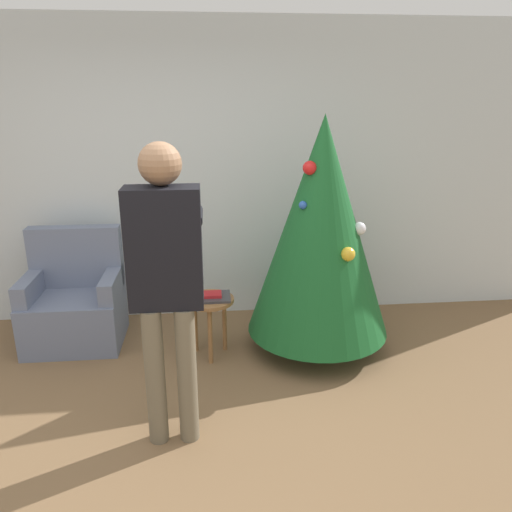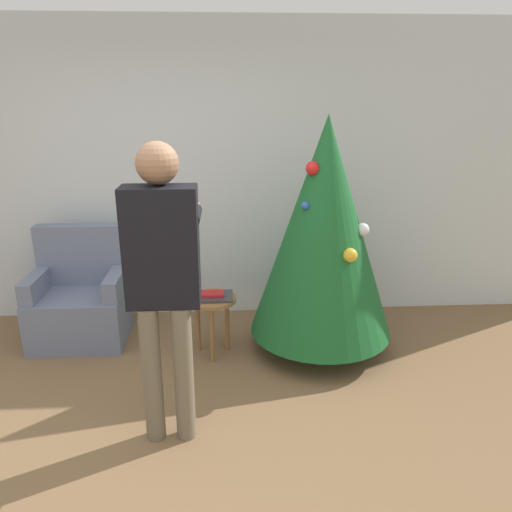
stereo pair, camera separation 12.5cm
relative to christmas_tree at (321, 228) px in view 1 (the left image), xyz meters
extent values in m
plane|color=brown|center=(-1.27, -1.39, -1.05)|extent=(14.00, 14.00, 0.00)
cube|color=silver|center=(-1.27, 0.84, 0.30)|extent=(8.00, 0.06, 2.70)
cylinder|color=brown|center=(0.00, 0.00, -0.96)|extent=(0.10, 0.10, 0.18)
cone|color=#195B28|center=(0.00, 0.00, 0.00)|extent=(1.16, 1.16, 1.75)
sphere|color=white|center=(0.28, -0.11, 0.02)|extent=(0.10, 0.10, 0.10)
sphere|color=#2856B2|center=(-0.18, -0.14, 0.22)|extent=(0.06, 0.06, 0.06)
sphere|color=red|center=(-0.12, -0.08, 0.49)|extent=(0.11, 0.11, 0.11)
sphere|color=gold|center=(0.14, -0.31, -0.12)|extent=(0.11, 0.11, 0.11)
cube|color=slate|center=(-2.05, 0.28, -0.83)|extent=(0.78, 0.64, 0.44)
cube|color=slate|center=(-2.05, 0.53, -0.34)|extent=(0.78, 0.14, 0.54)
cube|color=slate|center=(-2.38, 0.28, -0.52)|extent=(0.12, 0.58, 0.18)
cube|color=slate|center=(-1.71, 0.28, -0.52)|extent=(0.12, 0.58, 0.18)
cylinder|color=#6B604C|center=(-1.23, -1.08, -0.61)|extent=(0.12, 0.12, 0.88)
cylinder|color=#6B604C|center=(-1.04, -1.08, -0.61)|extent=(0.12, 0.12, 0.88)
cube|color=black|center=(-1.13, -1.02, 0.18)|extent=(0.42, 0.20, 0.70)
sphere|color=#936B4C|center=(-1.13, -0.98, 0.65)|extent=(0.24, 0.24, 0.24)
cylinder|color=black|center=(-1.31, -0.83, 0.32)|extent=(0.08, 0.30, 0.08)
cylinder|color=black|center=(-0.95, -0.83, 0.32)|extent=(0.08, 0.30, 0.08)
cube|color=white|center=(-0.95, -0.64, 0.32)|extent=(0.04, 0.14, 0.04)
cylinder|color=olive|center=(-0.90, -0.04, -0.56)|extent=(0.40, 0.40, 0.03)
cylinder|color=olive|center=(-0.90, -0.18, -0.81)|extent=(0.04, 0.04, 0.47)
cylinder|color=olive|center=(-0.77, 0.03, -0.81)|extent=(0.04, 0.04, 0.47)
cylinder|color=olive|center=(-1.02, 0.03, -0.81)|extent=(0.04, 0.04, 0.47)
cube|color=#38383D|center=(-0.90, -0.04, -0.54)|extent=(0.34, 0.24, 0.02)
cube|color=#B21E23|center=(-0.90, -0.04, -0.52)|extent=(0.20, 0.12, 0.02)
camera|label=1|loc=(-0.87, -3.74, 1.03)|focal=35.00mm
camera|label=2|loc=(-0.75, -3.75, 1.03)|focal=35.00mm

